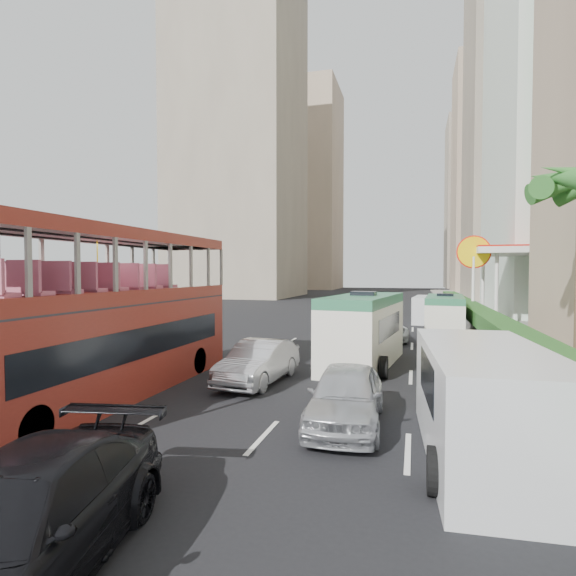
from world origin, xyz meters
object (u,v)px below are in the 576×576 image
(minibus_far, at_px, (445,319))
(panel_van_near, at_px, (485,403))
(van_asset, at_px, (384,340))
(panel_van_far, at_px, (428,309))
(shell_station, at_px, (520,287))
(car_silver_lane_b, at_px, (346,425))
(double_decker_bus, at_px, (109,313))
(car_silver_lane_a, at_px, (259,382))
(minibus_near, at_px, (363,330))

(minibus_far, relative_size, panel_van_near, 0.99)
(van_asset, xyz_separation_m, panel_van_far, (2.59, 9.79, 0.98))
(shell_station, bearing_deg, car_silver_lane_b, -110.18)
(van_asset, height_order, shell_station, shell_station)
(double_decker_bus, xyz_separation_m, car_silver_lane_a, (3.80, 2.79, -2.53))
(car_silver_lane_b, bearing_deg, minibus_near, 90.54)
(panel_van_near, bearing_deg, minibus_far, 85.53)
(van_asset, bearing_deg, panel_van_near, -88.21)
(car_silver_lane_b, height_order, shell_station, shell_station)
(panel_van_near, distance_m, panel_van_far, 25.60)
(car_silver_lane_b, distance_m, van_asset, 14.58)
(double_decker_bus, relative_size, minibus_near, 1.72)
(panel_van_near, relative_size, panel_van_far, 1.16)
(van_asset, bearing_deg, panel_van_far, 66.24)
(panel_van_far, bearing_deg, panel_van_near, -83.77)
(panel_van_far, distance_m, shell_station, 6.40)
(minibus_far, bearing_deg, panel_van_far, 97.13)
(car_silver_lane_a, height_order, car_silver_lane_b, car_silver_lane_b)
(minibus_far, xyz_separation_m, shell_station, (5.51, 9.07, 1.50))
(car_silver_lane_a, relative_size, panel_van_near, 0.76)
(car_silver_lane_b, relative_size, panel_van_near, 0.76)
(van_asset, xyz_separation_m, minibus_far, (3.19, 0.01, 1.25))
(car_silver_lane_b, height_order, panel_van_near, panel_van_near)
(car_silver_lane_b, bearing_deg, panel_van_far, 81.49)
(minibus_far, bearing_deg, panel_van_near, -87.04)
(van_asset, bearing_deg, minibus_near, -101.91)
(car_silver_lane_b, bearing_deg, van_asset, 87.56)
(double_decker_bus, distance_m, panel_van_near, 10.56)
(minibus_far, bearing_deg, van_asset, -176.19)
(double_decker_bus, distance_m, minibus_far, 17.48)
(van_asset, bearing_deg, shell_station, 37.30)
(car_silver_lane_a, distance_m, panel_van_far, 21.81)
(car_silver_lane_b, height_order, van_asset, car_silver_lane_b)
(panel_van_near, bearing_deg, minibus_near, 107.78)
(car_silver_lane_a, relative_size, car_silver_lane_b, 1.00)
(van_asset, height_order, panel_van_near, panel_van_near)
(double_decker_bus, height_order, shell_station, shell_station)
(panel_van_far, bearing_deg, shell_station, -1.25)
(van_asset, bearing_deg, double_decker_bus, -126.62)
(minibus_near, distance_m, panel_van_near, 9.18)
(double_decker_bus, relative_size, car_silver_lane_b, 2.55)
(double_decker_bus, relative_size, panel_van_far, 2.25)
(double_decker_bus, bearing_deg, panel_van_near, -10.44)
(car_silver_lane_a, height_order, van_asset, car_silver_lane_a)
(van_asset, height_order, minibus_far, minibus_far)
(van_asset, relative_size, panel_van_near, 0.83)
(car_silver_lane_b, xyz_separation_m, van_asset, (-0.00, 14.58, 0.00))
(panel_van_near, bearing_deg, van_asset, 96.94)
(car_silver_lane_a, xyz_separation_m, shell_station, (12.20, 20.21, 2.75))
(car_silver_lane_a, distance_m, car_silver_lane_b, 4.91)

